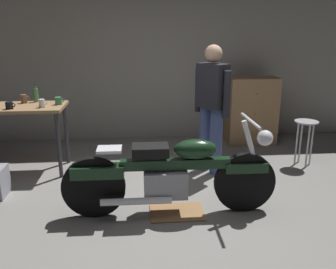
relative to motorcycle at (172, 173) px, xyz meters
name	(u,v)px	position (x,y,z in m)	size (l,w,h in m)	color
ground_plane	(176,213)	(0.04, 0.00, -0.45)	(12.00, 12.00, 0.00)	gray
back_wall	(158,48)	(0.04, 2.80, 1.10)	(8.00, 0.12, 3.10)	gray
workbench	(14,114)	(-1.93, 1.33, 0.34)	(1.30, 0.64, 0.90)	#99724C
motorcycle	(172,173)	(0.00, 0.00, 0.00)	(2.19, 0.60, 1.00)	black
person_standing	(212,104)	(0.62, 1.10, 0.48)	(0.40, 0.48, 1.67)	#425186
shop_stool	(306,131)	(1.98, 1.21, 0.05)	(0.32, 0.32, 0.64)	#B2B2B7
wooden_dresser	(251,111)	(1.56, 2.30, 0.10)	(0.80, 0.47, 1.10)	#99724C
drip_tray	(177,212)	(0.05, 0.00, -0.44)	(0.56, 0.40, 0.01)	olive
mug_green_speckled	(58,101)	(-1.36, 1.37, 0.50)	(0.12, 0.08, 0.10)	#3D7F4C
mug_brown_stoneware	(24,99)	(-1.84, 1.51, 0.51)	(0.12, 0.08, 0.11)	brown
mug_white_ceramic	(42,103)	(-1.53, 1.21, 0.50)	(0.11, 0.07, 0.10)	white
mug_black_matte	(9,105)	(-1.91, 1.15, 0.50)	(0.12, 0.09, 0.09)	black
bottle	(36,95)	(-1.70, 1.59, 0.55)	(0.06, 0.06, 0.24)	#4C8C4C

